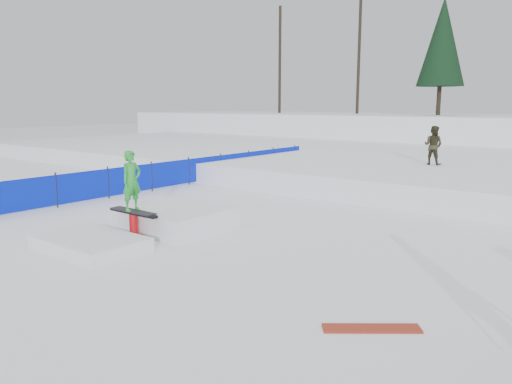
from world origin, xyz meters
The scene contains 7 objects.
ground centered at (0.00, 0.00, 0.00)m, with size 120.00×120.00×0.00m, color white.
snow_berm centered at (0.00, 30.00, 1.20)m, with size 60.00×14.00×2.40m, color white.
snow_midrise centered at (0.00, 16.00, 0.40)m, with size 50.00×18.00×0.80m, color white.
safety_fence centered at (-6.50, 6.60, 0.55)m, with size 0.05×16.00×1.10m.
walker_olive centered at (1.13, 12.57, 1.57)m, with size 0.75×0.58×1.54m, color #2B2918.
loose_board_red centered at (4.94, -0.98, 0.01)m, with size 1.40×0.28×0.03m, color maroon.
jib_rail_feature centered at (-1.69, 0.63, 0.30)m, with size 2.60×4.40×2.11m.
Camera 1 is at (7.75, -7.27, 3.18)m, focal length 35.00 mm.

